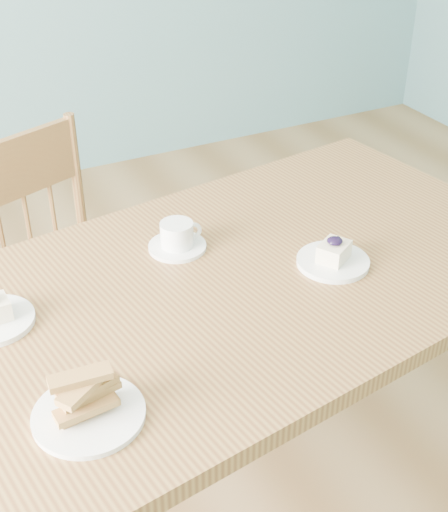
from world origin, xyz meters
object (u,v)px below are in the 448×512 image
object	(u,v)px
dining_table	(242,301)
cheesecake_plate_near	(333,257)
dining_chair	(63,287)
biscotti_plate	(87,405)
coffee_cup	(177,238)

from	to	relation	value
dining_table	cheesecake_plate_near	distance (m)	0.24
dining_chair	biscotti_plate	xyz separation A→B (m)	(-0.16, -0.87, 0.35)
cheesecake_plate_near	dining_table	bearing A→B (deg)	163.22
dining_chair	coffee_cup	distance (m)	0.59
dining_table	dining_chair	size ratio (longest dim) A/B	1.71
dining_chair	biscotti_plate	size ratio (longest dim) A/B	4.66
dining_table	biscotti_plate	xyz separation A→B (m)	(-0.46, -0.28, 0.11)
dining_table	cheesecake_plate_near	bearing A→B (deg)	-25.30
dining_chair	cheesecake_plate_near	distance (m)	0.89
coffee_cup	biscotti_plate	xyz separation A→B (m)	(-0.37, -0.44, 0.00)
dining_table	dining_chair	distance (m)	0.70
dining_table	biscotti_plate	distance (m)	0.55
coffee_cup	biscotti_plate	bearing A→B (deg)	-123.99
biscotti_plate	coffee_cup	bearing A→B (deg)	50.43
dining_chair	cheesecake_plate_near	world-z (taller)	dining_chair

